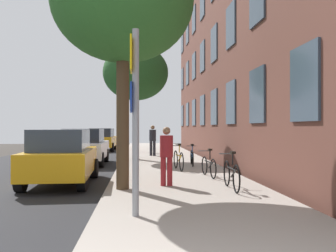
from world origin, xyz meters
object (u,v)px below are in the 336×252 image
Objects in this scene: pedestrian_1 at (153,138)px; sign_post at (134,108)px; traffic_light at (134,116)px; car_1 at (85,146)px; tree_near at (123,3)px; bicycle_1 at (209,166)px; bicycle_3 at (192,157)px; car_2 at (102,139)px; bicycle_2 at (179,159)px; bicycle_0 at (231,174)px; car_0 at (62,156)px; tree_far at (136,73)px; pedestrian_0 at (166,152)px.

sign_post is at bearing -93.61° from pedestrian_1.
traffic_light is 0.88× the size of car_1.
tree_near is 4.01× the size of bicycle_1.
bicycle_3 is at bearing 90.45° from bicycle_1.
tree_near is 17.88m from car_2.
pedestrian_1 reaches higher than bicycle_1.
pedestrian_1 reaches higher than bicycle_2.
bicycle_3 is at bearing -74.48° from traffic_light.
bicycle_0 and bicycle_2 have the same top height.
traffic_light is 7.67m from car_1.
car_1 is (-4.64, 1.83, 0.38)m from bicycle_3.
pedestrian_1 is 0.38× the size of car_2.
car_2 is (-2.31, 2.78, -1.63)m from traffic_light.
car_0 is (-4.46, -3.91, 0.37)m from bicycle_3.
bicycle_3 is (2.50, -9.02, -2.01)m from traffic_light.
car_2 is (-4.81, 11.79, 0.38)m from bicycle_3.
tree_far reaches higher than bicycle_1.
bicycle_2 is 0.43× the size of car_0.
bicycle_2 is 1.10× the size of pedestrian_0.
traffic_light is at bearing 100.13° from bicycle_0.
car_1 is at bearing 131.64° from bicycle_1.
pedestrian_1 reaches higher than car_2.
tree_far is 8.86m from pedestrian_0.
car_0 is (-4.60, 1.88, 0.34)m from bicycle_0.
pedestrian_1 is (0.04, 10.45, 0.06)m from pedestrian_0.
car_1 is (-2.30, -1.28, -3.52)m from tree_far.
car_0 is at bearing 116.26° from sign_post.
car_2 is (-0.36, 15.70, 0.00)m from car_0.
pedestrian_0 is at bearing -83.78° from tree_far.
traffic_light is at bearing 106.76° from pedestrian_1.
tree_far is 3.57× the size of bicycle_1.
car_2 is (-4.09, 13.24, 0.34)m from bicycle_2.
traffic_light is at bearing -50.23° from car_2.
sign_post is at bearing -133.60° from bicycle_0.
traffic_light is 15.17m from bicycle_0.
tree_far is at bearing 105.59° from bicycle_0.
bicycle_1 reaches higher than bicycle_3.
bicycle_0 is (2.74, -0.30, -4.38)m from tree_near.
pedestrian_0 reaches higher than car_1.
car_0 reaches higher than bicycle_2.
bicycle_0 is (2.42, 2.54, -1.53)m from sign_post.
tree_far is at bearing 88.24° from tree_near.
car_2 is at bearing 105.89° from tree_far.
tree_near is 4.00× the size of bicycle_3.
car_2 is (-4.84, 15.21, 0.37)m from bicycle_1.
car_1 is (-3.19, 6.89, -0.18)m from pedestrian_0.
pedestrian_0 is (0.89, -8.16, -3.33)m from tree_far.
pedestrian_0 reaches higher than bicycle_2.
car_1 is (-4.78, 7.61, 0.34)m from bicycle_0.
tree_far is 5.50m from bicycle_3.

